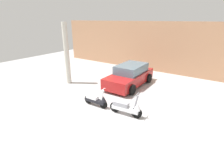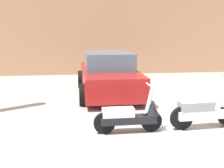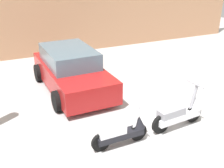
# 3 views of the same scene
# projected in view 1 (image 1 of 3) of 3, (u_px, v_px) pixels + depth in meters

# --- Properties ---
(ground_plane) EXTENTS (28.00, 28.00, 0.00)m
(ground_plane) POSITION_uv_depth(u_px,v_px,m) (97.00, 113.00, 8.04)
(ground_plane) COLOR #B2B2B2
(wall_back) EXTENTS (19.60, 0.12, 3.90)m
(wall_back) POSITION_uv_depth(u_px,v_px,m) (162.00, 48.00, 13.62)
(wall_back) COLOR tan
(wall_back) RESTS_ON ground_plane
(scooter_front_left) EXTENTS (1.39, 0.50, 0.97)m
(scooter_front_left) POSITION_uv_depth(u_px,v_px,m) (96.00, 100.00, 8.58)
(scooter_front_left) COLOR black
(scooter_front_left) RESTS_ON ground_plane
(scooter_front_right) EXTENTS (1.57, 0.56, 1.09)m
(scooter_front_right) POSITION_uv_depth(u_px,v_px,m) (127.00, 107.00, 7.75)
(scooter_front_right) COLOR black
(scooter_front_right) RESTS_ON ground_plane
(car_rear_left) EXTENTS (1.94, 3.96, 1.34)m
(car_rear_left) POSITION_uv_depth(u_px,v_px,m) (130.00, 76.00, 11.22)
(car_rear_left) COLOR maroon
(car_rear_left) RESTS_ON ground_plane
(support_column_side) EXTENTS (0.32, 0.32, 3.90)m
(support_column_side) POSITION_uv_depth(u_px,v_px,m) (67.00, 54.00, 11.14)
(support_column_side) COLOR beige
(support_column_side) RESTS_ON ground_plane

